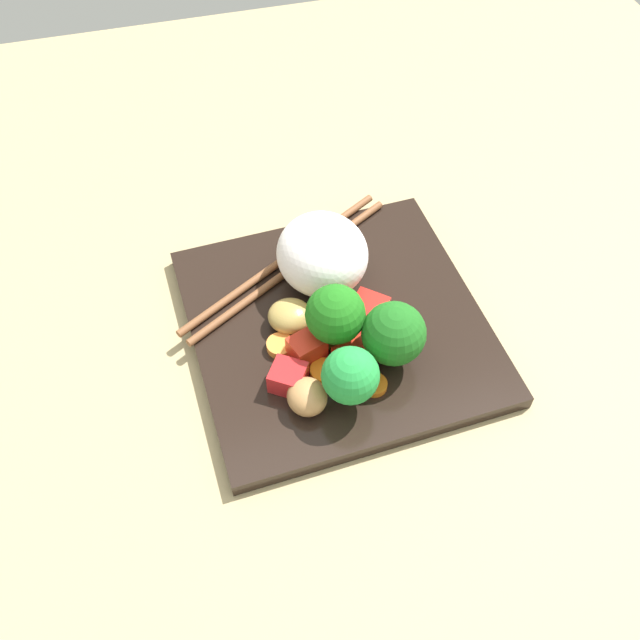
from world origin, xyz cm
name	(u,v)px	position (x,y,z in cm)	size (l,w,h in cm)	color
ground_plane	(337,337)	(0.00, 0.00, -1.00)	(110.00, 110.00, 2.00)	tan
square_plate	(337,325)	(0.00, 0.00, 0.69)	(24.28, 24.28, 1.37)	black
rice_mound	(320,255)	(-0.21, 4.87, 4.54)	(8.41, 7.85, 6.33)	white
broccoli_floret_0	(350,376)	(-1.32, -7.86, 4.82)	(4.41, 4.41, 5.77)	#7EB24E
broccoli_floret_1	(335,315)	(-0.97, -2.51, 5.45)	(4.79, 4.79, 6.57)	#6FA445
broccoli_floret_2	(394,334)	(3.04, -5.03, 4.79)	(5.10, 5.10, 6.21)	#5EA13C
carrot_slice_0	(374,385)	(0.95, -7.19, 1.64)	(2.09, 2.09, 0.53)	orange
carrot_slice_1	(280,346)	(-5.35, -1.61, 1.74)	(2.27, 2.27, 0.73)	orange
carrot_slice_2	(324,371)	(-2.55, -4.99, 1.72)	(2.26, 2.26, 0.69)	orange
carrot_slice_3	(348,327)	(0.60, -1.26, 1.75)	(2.95, 2.95, 0.76)	orange
pepper_chunk_0	(288,377)	(-5.53, -5.19, 2.38)	(2.64, 2.50, 2.01)	red
pepper_chunk_1	(371,312)	(2.79, -0.48, 2.07)	(2.87, 2.74, 1.41)	red
pepper_chunk_2	(355,357)	(0.17, -4.55, 2.16)	(2.47, 2.70, 1.58)	red
pepper_chunk_3	(307,349)	(-3.45, -3.04, 2.56)	(2.73, 2.16, 2.38)	red
pepper_chunk_4	(375,334)	(2.39, -2.79, 2.11)	(2.92, 2.99, 1.48)	red
chicken_piece_0	(318,325)	(-1.91, -0.66, 2.18)	(2.61, 2.13, 1.62)	tan
chicken_piece_1	(290,316)	(-3.94, 0.65, 2.45)	(3.76, 3.54, 2.16)	#AF9149
chicken_piece_2	(307,397)	(-4.56, -7.40, 2.53)	(3.34, 3.09, 2.33)	tan
chopstick_pair	(287,264)	(-2.69, 7.05, 1.71)	(21.49, 13.48, 0.68)	brown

